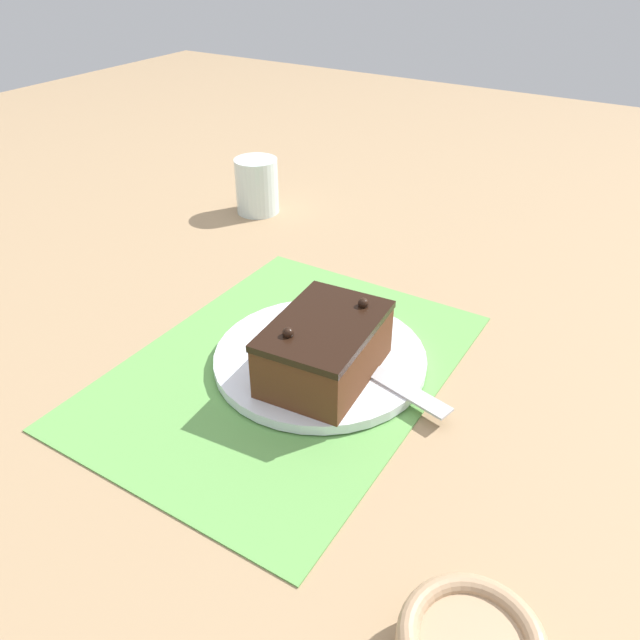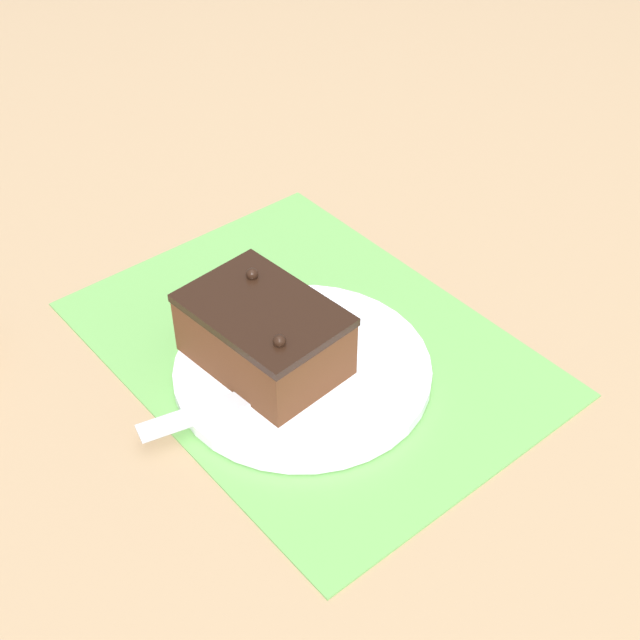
# 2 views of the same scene
# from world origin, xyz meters

# --- Properties ---
(ground_plane) EXTENTS (3.00, 3.00, 0.00)m
(ground_plane) POSITION_xyz_m (0.00, 0.00, 0.00)
(ground_plane) COLOR #9E7F5B
(placemat_woven) EXTENTS (0.46, 0.34, 0.00)m
(placemat_woven) POSITION_xyz_m (0.00, 0.00, 0.00)
(placemat_woven) COLOR #609E4C
(placemat_woven) RESTS_ON ground_plane
(cake_plate) EXTENTS (0.25, 0.25, 0.01)m
(cake_plate) POSITION_xyz_m (-0.03, 0.03, 0.01)
(cake_plate) COLOR white
(cake_plate) RESTS_ON placemat_woven
(chocolate_cake) EXTENTS (0.16, 0.12, 0.08)m
(chocolate_cake) POSITION_xyz_m (-0.00, 0.05, 0.05)
(chocolate_cake) COLOR #512D19
(chocolate_cake) RESTS_ON cake_plate
(serving_knife) EXTENTS (0.07, 0.21, 0.01)m
(serving_knife) POSITION_xyz_m (-0.04, 0.06, 0.02)
(serving_knife) COLOR slate
(serving_knife) RESTS_ON cake_plate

